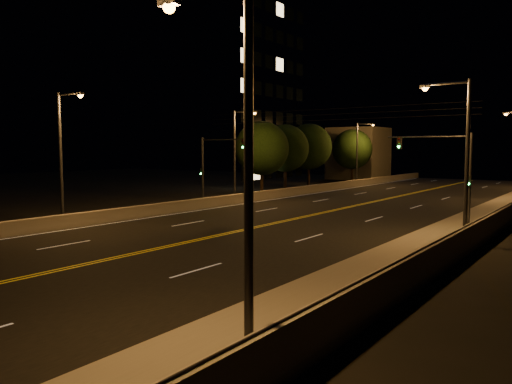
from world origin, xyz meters
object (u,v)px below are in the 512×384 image
Objects in this scene: tree_1 at (285,148)px; tree_3 at (352,149)px; streetlight_0 at (237,149)px; streetlight_4 at (63,149)px; building_tower at (202,84)px; tree_0 at (262,148)px; traffic_signal_left at (212,163)px; tree_2 at (309,147)px; traffic_signal_right at (452,168)px; streetlight_6 at (359,149)px; streetlight_5 at (237,149)px; streetlight_1 at (461,149)px.

tree_3 is at bearing 80.26° from tree_1.
streetlight_4 is (-21.40, 9.99, 0.00)m from streetlight_0.
streetlight_4 is 39.72m from building_tower.
streetlight_4 is 1.07× the size of tree_0.
tree_0 is (-3.92, 12.60, 1.22)m from traffic_signal_left.
tree_2 reaches higher than traffic_signal_left.
traffic_signal_right is at bearing -46.91° from tree_2.
streetlight_0 is at bearing -68.33° from streetlight_6.
traffic_signal_right is 45.23m from building_tower.
streetlight_5 is at bearing -40.84° from building_tower.
building_tower is 22.97m from tree_3.
streetlight_0 is at bearing -67.30° from tree_3.
tree_3 is at bearing 72.36° from tree_2.
streetlight_5 is 26.38m from streetlight_6.
tree_2 is at bearing 118.22° from streetlight_0.
streetlight_1 reaches higher than tree_2.
building_tower is at bearing -157.86° from tree_2.
tree_0 is 22.03m from tree_3.
streetlight_5 is 8.30m from tree_0.
streetlight_6 is 0.29× the size of building_tower.
streetlight_1 and streetlight_4 have the same top height.
traffic_signal_right is 1.00× the size of traffic_signal_left.
building_tower is 3.67× the size of tree_0.
streetlight_1 reaches higher than traffic_signal_right.
tree_0 is at bearing 107.28° from traffic_signal_left.
tree_0 reaches higher than traffic_signal_left.
tree_1 is 6.01m from tree_2.
streetlight_0 and streetlight_5 have the same top height.
streetlight_5 is 1.00× the size of streetlight_6.
tree_1 is (13.90, -0.40, -8.77)m from building_tower.
streetlight_5 is 29.96m from tree_3.
tree_3 is at bearing 94.95° from streetlight_5.
streetlight_6 reaches higher than traffic_signal_right.
tree_2 is at bearing 130.52° from streetlight_1.
streetlight_1 is 1.00× the size of streetlight_6.
building_tower is (-20.01, 21.09, 10.01)m from traffic_signal_left.
tree_0 is (-24.18, 16.91, 0.06)m from streetlight_1.
tree_0 is (-22.65, 12.60, 1.22)m from traffic_signal_right.
streetlight_1 is at bearing -32.25° from building_tower.
streetlight_1 and streetlight_5 have the same top height.
streetlight_6 reaches higher than tree_1.
traffic_signal_left is (1.13, -31.16, -1.16)m from streetlight_6.
streetlight_6 reaches higher than traffic_signal_left.
traffic_signal_left is 34.85m from tree_3.
streetlight_1 is 1.07× the size of tree_0.
traffic_signal_left is 0.76× the size of tree_3.
tree_2 is 8.33m from tree_3.
streetlight_4 is 0.29× the size of building_tower.
traffic_signal_right is 0.76× the size of tree_3.
streetlight_1 is at bearing -12.02° from traffic_signal_left.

